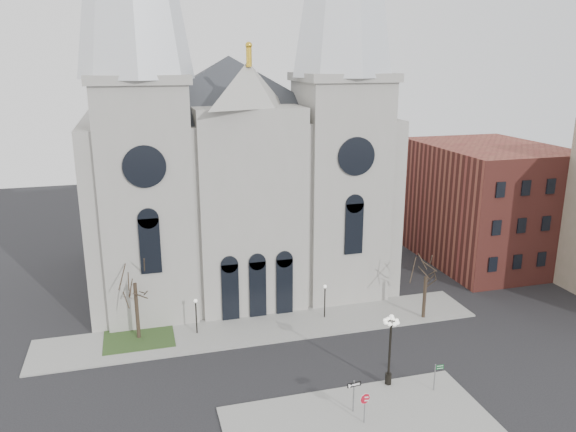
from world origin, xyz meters
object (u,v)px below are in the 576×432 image
object	(u,v)px
globe_lamp	(390,341)
street_name_sign	(436,375)
one_way_sign	(354,391)
stop_sign	(365,401)

from	to	relation	value
globe_lamp	street_name_sign	world-z (taller)	globe_lamp
one_way_sign	street_name_sign	size ratio (longest dim) A/B	1.12
one_way_sign	stop_sign	bearing A→B (deg)	-86.32
one_way_sign	street_name_sign	distance (m)	6.82
one_way_sign	globe_lamp	bearing A→B (deg)	27.40
street_name_sign	one_way_sign	bearing A→B (deg)	-169.93
globe_lamp	one_way_sign	bearing A→B (deg)	-146.97
stop_sign	one_way_sign	distance (m)	1.41
stop_sign	one_way_sign	size ratio (longest dim) A/B	0.95
globe_lamp	one_way_sign	distance (m)	4.95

